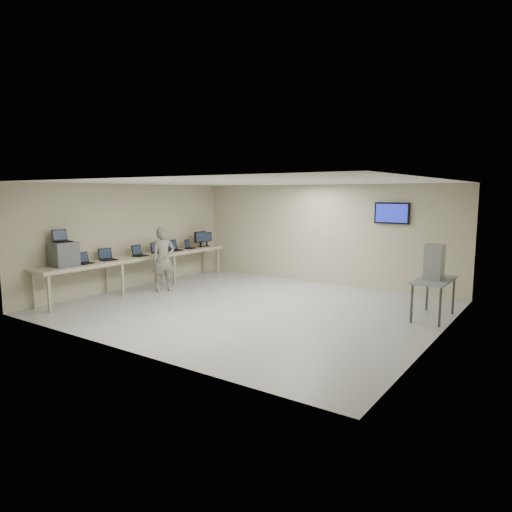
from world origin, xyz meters
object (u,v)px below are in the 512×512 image
Objects in this scene: workbench at (142,258)px; side_table at (434,283)px; soldier at (164,259)px; equipment_box at (64,254)px.

side_table is at bearing 11.07° from workbench.
soldier reaches higher than side_table.
workbench is at bearing 121.51° from soldier.
equipment_box is (-0.06, -2.23, 0.35)m from workbench.
side_table is (7.19, 1.41, -0.08)m from workbench.
workbench is 0.73m from soldier.
workbench is 10.72× the size of equipment_box.
workbench is 2.26m from equipment_box.
soldier is at bearing 7.85° from workbench.
equipment_box reaches higher than side_table.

